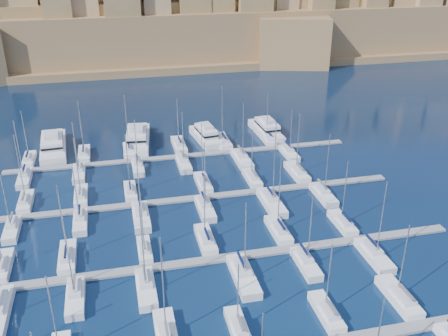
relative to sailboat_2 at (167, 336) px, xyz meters
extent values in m
plane|color=black|center=(11.70, 28.36, -0.77)|extent=(600.00, 600.00, 0.00)
cube|color=slate|center=(11.70, 16.36, -0.57)|extent=(84.00, 2.00, 0.40)
cube|color=slate|center=(11.70, 38.36, -0.57)|extent=(84.00, 2.00, 0.40)
cube|color=slate|center=(11.70, 60.36, -0.57)|extent=(84.00, 2.00, 0.40)
cylinder|color=#9EA0A8|center=(-13.78, -0.16, 6.45)|extent=(0.18, 0.18, 11.83)
cube|color=white|center=(0.00, 0.12, -0.23)|extent=(2.85, 9.52, 1.68)
cube|color=silver|center=(0.00, -0.83, 0.96)|extent=(2.00, 4.28, 0.70)
cylinder|color=#9EA0A8|center=(0.00, 0.59, 7.95)|extent=(0.18, 0.18, 14.69)
cube|color=#595B60|center=(0.00, -1.31, 2.01)|extent=(0.35, 3.81, 0.35)
cube|color=white|center=(9.81, -0.70, -0.27)|extent=(2.36, 7.88, 1.59)
cube|color=silver|center=(9.81, -1.49, 0.88)|extent=(1.65, 3.54, 0.70)
cylinder|color=#9EA0A8|center=(9.81, -0.31, 5.42)|extent=(0.18, 0.18, 9.79)
cube|color=#595B60|center=(9.81, -1.88, 1.93)|extent=(0.35, 3.15, 0.35)
cube|color=white|center=(22.94, -0.48, -0.26)|extent=(2.50, 8.33, 1.62)
cube|color=silver|center=(22.94, -1.31, 0.90)|extent=(1.75, 3.75, 0.70)
cylinder|color=#9EA0A8|center=(22.94, -0.06, 5.88)|extent=(0.18, 0.18, 10.67)
cube|color=#595B60|center=(22.94, -1.73, 1.95)|extent=(0.35, 3.33, 0.35)
cube|color=white|center=(34.82, 0.09, -0.23)|extent=(2.84, 9.47, 1.67)
cube|color=silver|center=(34.82, -0.85, 0.96)|extent=(1.99, 4.26, 0.70)
cylinder|color=#9EA0A8|center=(34.82, 0.57, 6.39)|extent=(0.18, 0.18, 11.58)
cube|color=#595B60|center=(34.82, -1.33, 2.01)|extent=(0.35, 3.79, 0.35)
cylinder|color=#9EA0A8|center=(24.02, -11.86, 5.98)|extent=(0.18, 0.18, 10.75)
cube|color=white|center=(-24.12, 21.72, -0.25)|extent=(2.62, 8.73, 1.64)
cube|color=silver|center=(-24.12, 20.85, 0.92)|extent=(1.83, 3.93, 0.70)
cube|color=white|center=(-13.93, 21.94, -0.24)|extent=(2.75, 9.16, 1.66)
cube|color=silver|center=(-13.93, 21.02, 0.94)|extent=(1.92, 4.12, 0.70)
cylinder|color=#9EA0A8|center=(-13.93, 22.40, 6.90)|extent=(0.18, 0.18, 12.62)
cube|color=#0A1136|center=(-13.93, 20.57, 1.99)|extent=(0.35, 3.67, 0.35)
cube|color=white|center=(-1.14, 21.15, -0.28)|extent=(2.27, 7.58, 1.58)
cube|color=silver|center=(-1.14, 20.39, 0.86)|extent=(1.59, 3.41, 0.70)
cylinder|color=#9EA0A8|center=(-1.14, 21.53, 5.75)|extent=(0.18, 0.18, 10.48)
cube|color=#595B60|center=(-1.14, 20.01, 1.91)|extent=(0.35, 3.03, 0.35)
cube|color=white|center=(9.70, 21.90, -0.24)|extent=(2.73, 9.09, 1.65)
cube|color=silver|center=(9.70, 20.99, 0.94)|extent=(1.91, 4.09, 0.70)
cylinder|color=#9EA0A8|center=(9.70, 22.36, 6.42)|extent=(0.18, 0.18, 11.66)
cube|color=#0A1136|center=(9.70, 20.54, 1.99)|extent=(0.35, 3.63, 0.35)
cube|color=white|center=(23.30, 21.91, -0.24)|extent=(2.73, 9.10, 1.65)
cube|color=silver|center=(23.30, 21.00, 0.94)|extent=(1.91, 4.09, 0.70)
cylinder|color=#9EA0A8|center=(23.30, 22.36, 7.31)|extent=(0.18, 0.18, 13.45)
cube|color=#0A1136|center=(23.30, 20.54, 1.99)|extent=(0.35, 3.64, 0.35)
cube|color=white|center=(35.84, 21.59, -0.26)|extent=(2.54, 8.46, 1.62)
cube|color=silver|center=(35.84, 20.74, 0.91)|extent=(1.78, 3.81, 0.70)
cylinder|color=#9EA0A8|center=(35.84, 22.01, 6.47)|extent=(0.18, 0.18, 11.83)
cube|color=#0A1136|center=(35.84, 20.32, 1.96)|extent=(0.35, 3.39, 0.35)
cube|color=white|center=(-12.26, 10.89, -0.24)|extent=(2.68, 8.93, 1.65)
cube|color=silver|center=(-12.26, 11.79, 0.93)|extent=(1.88, 4.02, 0.70)
cylinder|color=#9EA0A8|center=(-12.26, 10.45, 7.33)|extent=(0.18, 0.18, 13.49)
cube|color=#595B60|center=(-12.26, 12.23, 1.98)|extent=(0.35, 3.57, 0.35)
cube|color=white|center=(-1.81, 10.64, -0.23)|extent=(2.83, 9.44, 1.67)
cube|color=silver|center=(-1.81, 11.58, 0.95)|extent=(1.98, 4.25, 0.70)
cylinder|color=#9EA0A8|center=(-1.81, 10.17, 7.60)|extent=(0.18, 0.18, 14.00)
cube|color=#595B60|center=(-1.81, 12.06, 2.00)|extent=(0.35, 3.77, 0.35)
cube|color=white|center=(13.50, 10.08, -0.20)|extent=(3.17, 10.56, 1.73)
cube|color=silver|center=(13.50, 11.14, 1.01)|extent=(2.22, 4.75, 0.70)
cylinder|color=#9EA0A8|center=(13.50, 9.55, 7.10)|extent=(0.18, 0.18, 12.88)
cube|color=#0A1136|center=(13.50, 11.66, 2.06)|extent=(0.35, 4.22, 0.35)
cube|color=white|center=(24.43, 11.05, -0.25)|extent=(2.59, 8.62, 1.63)
cube|color=silver|center=(24.43, 11.91, 0.91)|extent=(1.81, 3.88, 0.70)
cylinder|color=#9EA0A8|center=(24.43, 10.62, 6.57)|extent=(0.18, 0.18, 12.02)
cube|color=#0A1136|center=(24.43, 12.34, 1.96)|extent=(0.35, 3.45, 0.35)
cube|color=white|center=(36.48, 10.58, -0.23)|extent=(2.87, 9.57, 1.68)
cube|color=silver|center=(36.48, 11.53, 0.96)|extent=(2.01, 4.31, 0.70)
cylinder|color=#9EA0A8|center=(36.48, 10.10, 7.37)|extent=(0.18, 0.18, 13.51)
cube|color=#0A1136|center=(36.48, 12.01, 2.01)|extent=(0.35, 3.83, 0.35)
cube|color=white|center=(-23.13, 43.69, -0.25)|extent=(2.60, 8.67, 1.63)
cube|color=silver|center=(-23.13, 42.83, 0.92)|extent=(1.82, 3.90, 0.70)
cylinder|color=#9EA0A8|center=(-23.13, 44.13, 7.43)|extent=(0.18, 0.18, 13.73)
cube|color=#595B60|center=(-23.13, 42.39, 1.97)|extent=(0.35, 3.47, 0.35)
cube|color=white|center=(-12.27, 43.74, -0.25)|extent=(2.63, 8.76, 1.64)
cube|color=silver|center=(-12.27, 42.86, 0.92)|extent=(1.84, 3.94, 0.70)
cylinder|color=#9EA0A8|center=(-12.27, 44.18, 6.58)|extent=(0.18, 0.18, 12.03)
cube|color=#595B60|center=(-12.27, 42.43, 1.97)|extent=(0.35, 3.50, 0.35)
cube|color=white|center=(-2.18, 43.43, -0.26)|extent=(2.44, 8.15, 1.61)
cube|color=silver|center=(-2.18, 42.62, 0.89)|extent=(1.71, 3.67, 0.70)
cylinder|color=#9EA0A8|center=(-2.18, 43.84, 6.55)|extent=(0.18, 0.18, 12.02)
cube|color=#0A1136|center=(-2.18, 42.21, 1.94)|extent=(0.35, 3.26, 0.35)
cube|color=white|center=(13.52, 43.88, -0.24)|extent=(2.71, 9.05, 1.65)
cube|color=silver|center=(13.52, 42.98, 0.93)|extent=(1.90, 4.07, 0.70)
cylinder|color=#9EA0A8|center=(13.52, 44.34, 6.97)|extent=(0.18, 0.18, 12.77)
cube|color=#0A1136|center=(13.52, 42.53, 1.98)|extent=(0.35, 3.62, 0.35)
cube|color=white|center=(24.55, 43.64, -0.25)|extent=(2.57, 8.55, 1.63)
cube|color=silver|center=(24.55, 42.78, 0.91)|extent=(1.80, 3.85, 0.70)
cylinder|color=#9EA0A8|center=(24.55, 44.06, 6.01)|extent=(0.18, 0.18, 10.89)
cube|color=#595B60|center=(24.55, 42.35, 1.96)|extent=(0.35, 3.42, 0.35)
cube|color=white|center=(35.39, 44.33, -0.22)|extent=(2.98, 9.95, 1.70)
cube|color=silver|center=(35.39, 43.34, 0.98)|extent=(2.09, 4.48, 0.70)
cylinder|color=#9EA0A8|center=(35.39, 44.83, 7.23)|extent=(0.18, 0.18, 13.19)
cube|color=#595B60|center=(35.39, 42.84, 2.03)|extent=(0.35, 3.98, 0.35)
cube|color=white|center=(-24.28, 33.15, -0.26)|extent=(2.52, 8.41, 1.62)
cube|color=silver|center=(-24.28, 33.99, 0.90)|extent=(1.77, 3.79, 0.70)
cylinder|color=#9EA0A8|center=(-24.28, 32.73, 5.94)|extent=(0.18, 0.18, 10.77)
cube|color=#595B60|center=(-24.28, 34.41, 1.95)|extent=(0.35, 3.37, 0.35)
cube|color=white|center=(-12.12, 33.08, -0.25)|extent=(2.57, 8.56, 1.63)
cube|color=silver|center=(-12.12, 33.94, 0.91)|extent=(1.80, 3.85, 0.70)
cylinder|color=#9EA0A8|center=(-12.12, 32.65, 5.92)|extent=(0.18, 0.18, 10.72)
cube|color=#0A1136|center=(-12.12, 34.36, 1.96)|extent=(0.35, 3.42, 0.35)
cube|color=white|center=(-0.83, 32.28, -0.21)|extent=(3.05, 10.16, 1.71)
cube|color=silver|center=(-0.83, 33.30, 0.99)|extent=(2.13, 4.57, 0.70)
cylinder|color=#9EA0A8|center=(-0.83, 31.77, 6.75)|extent=(0.18, 0.18, 12.21)
cube|color=#0A1136|center=(-0.83, 33.80, 2.04)|extent=(0.35, 4.06, 0.35)
cube|color=white|center=(11.75, 32.66, -0.23)|extent=(2.82, 9.41, 1.67)
cube|color=silver|center=(11.75, 33.60, 0.95)|extent=(1.98, 4.23, 0.70)
cylinder|color=#9EA0A8|center=(11.75, 32.19, 7.41)|extent=(0.18, 0.18, 13.62)
cube|color=#0A1136|center=(11.75, 34.07, 2.00)|extent=(0.35, 3.76, 0.35)
cube|color=white|center=(25.28, 31.86, -0.19)|extent=(3.30, 10.99, 1.75)
cube|color=silver|center=(25.28, 32.96, 1.03)|extent=(2.31, 4.95, 0.70)
cylinder|color=#9EA0A8|center=(25.28, 31.31, 8.99)|extent=(0.18, 0.18, 16.61)
cube|color=#0A1136|center=(25.28, 33.51, 2.08)|extent=(0.35, 4.40, 0.35)
cube|color=white|center=(36.87, 32.73, -0.24)|extent=(2.78, 9.26, 1.66)
cube|color=silver|center=(36.87, 33.65, 0.95)|extent=(1.95, 4.17, 0.70)
cylinder|color=#9EA0A8|center=(36.87, 32.26, 7.11)|extent=(0.18, 0.18, 13.03)
cube|color=#595B60|center=(36.87, 34.12, 2.00)|extent=(0.35, 3.71, 0.35)
cube|color=white|center=(-24.93, 65.62, -0.25)|extent=(2.56, 8.52, 1.63)
cube|color=silver|center=(-24.93, 64.77, 0.91)|extent=(1.79, 3.83, 0.70)
cylinder|color=#9EA0A8|center=(-24.93, 66.04, 6.32)|extent=(0.18, 0.18, 11.52)
cube|color=#0A1136|center=(-24.93, 64.34, 1.96)|extent=(0.35, 3.41, 0.35)
cube|color=white|center=(-12.06, 66.02, -0.23)|extent=(2.80, 9.33, 1.67)
cube|color=silver|center=(-12.06, 65.09, 0.95)|extent=(1.96, 4.20, 0.70)
cylinder|color=#9EA0A8|center=(-12.06, 66.49, 7.06)|extent=(0.18, 0.18, 12.91)
cube|color=#0A1136|center=(-12.06, 64.63, 2.00)|extent=(0.35, 3.73, 0.35)
cube|color=white|center=(-1.17, 65.75, -0.25)|extent=(2.64, 8.78, 1.64)
cube|color=silver|center=(-1.17, 64.87, 0.92)|extent=(1.84, 3.95, 0.70)
cylinder|color=#9EA0A8|center=(-1.17, 66.19, 7.33)|extent=(0.18, 0.18, 13.52)
cube|color=#0A1136|center=(-1.17, 64.43, 1.97)|extent=(0.35, 3.51, 0.35)
cube|color=white|center=(11.58, 66.40, -0.22)|extent=(3.02, 10.08, 1.70)
cube|color=silver|center=(11.58, 65.39, 0.99)|extent=(2.12, 4.54, 0.70)
cylinder|color=#9EA0A8|center=(11.58, 66.90, 6.42)|extent=(0.18, 0.18, 11.56)
cube|color=#0A1136|center=(11.58, 64.89, 2.04)|extent=(0.35, 4.03, 0.35)
cube|color=white|center=(23.12, 66.48, -0.21)|extent=(3.07, 10.23, 1.71)
cube|color=silver|center=(23.12, 65.45, 0.99)|extent=(2.15, 4.61, 0.70)
cylinder|color=#9EA0A8|center=(23.12, 66.99, 7.64)|extent=(0.18, 0.18, 14.00)
cube|color=#0A1136|center=(23.12, 64.94, 2.04)|extent=(0.35, 4.09, 0.35)
cube|color=white|center=(35.09, 65.73, -0.25)|extent=(2.62, 8.74, 1.64)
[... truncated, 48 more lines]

